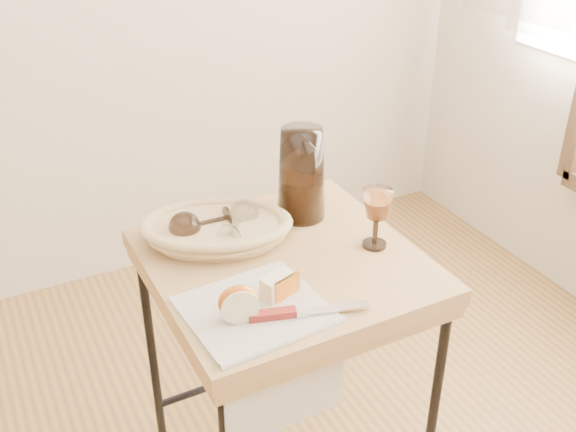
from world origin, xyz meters
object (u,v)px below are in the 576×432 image
pitcher (301,174)px  wine_goblet (376,218)px  table_knife (305,310)px  side_table (284,381)px  goblet_lying_b (238,223)px  apple_half (238,302)px  tea_towel (254,309)px  bread_basket (217,231)px  goblet_lying_a (203,223)px

pitcher → wine_goblet: 0.23m
table_knife → side_table: bearing=90.0°
goblet_lying_b → apple_half: size_ratio=1.44×
table_knife → goblet_lying_b: bearing=106.4°
side_table → pitcher: size_ratio=2.76×
tea_towel → side_table: bearing=41.8°
bread_basket → table_knife: size_ratio=1.30×
goblet_lying_a → goblet_lying_b: 0.08m
goblet_lying_a → pitcher: bearing=-176.4°
apple_half → goblet_lying_b: bearing=80.0°
side_table → apple_half: bearing=-138.5°
pitcher → apple_half: pitcher is taller
goblet_lying_b → apple_half: (-0.12, -0.28, -0.00)m
apple_half → table_knife: bearing=-9.3°
pitcher → goblet_lying_a: bearing=164.1°
tea_towel → goblet_lying_b: goblet_lying_b is taller
tea_towel → wine_goblet: (0.36, 0.10, 0.07)m
goblet_lying_b → wine_goblet: wine_goblet is taller
tea_towel → apple_half: 0.06m
pitcher → apple_half: size_ratio=3.35×
pitcher → bread_basket: bearing=167.6°
side_table → pitcher: (0.13, 0.16, 0.50)m
apple_half → table_knife: 0.14m
tea_towel → goblet_lying_b: 0.28m
tea_towel → goblet_lying_b: bearing=69.0°
table_knife → bread_basket: bearing=114.0°
goblet_lying_a → wine_goblet: wine_goblet is taller
apple_half → bread_basket: bearing=89.5°
tea_towel → bread_basket: size_ratio=0.86×
table_knife → goblet_lying_a: bearing=118.0°
wine_goblet → apple_half: bearing=-164.4°
goblet_lying_a → pitcher: 0.27m
bread_basket → pitcher: pitcher is taller
side_table → goblet_lying_a: size_ratio=6.16×
side_table → table_knife: (-0.06, -0.21, 0.40)m
bread_basket → apple_half: size_ratio=3.87×
side_table → goblet_lying_b: (-0.06, 0.12, 0.43)m
pitcher → table_knife: 0.43m
goblet_lying_a → goblet_lying_b: (0.07, -0.03, -0.00)m
side_table → table_knife: 0.45m
goblet_lying_a → bread_basket: bearing=155.4°
goblet_lying_a → apple_half: bearing=83.8°
side_table → tea_towel: (-0.14, -0.15, 0.38)m
tea_towel → pitcher: bearing=44.2°
pitcher → goblet_lying_b: bearing=174.4°
apple_half → table_knife: apple_half is taller
bread_basket → goblet_lying_b: goblet_lying_b is taller
bread_basket → goblet_lying_a: 0.04m
wine_goblet → table_knife: (-0.27, -0.16, -0.06)m
apple_half → tea_towel: bearing=32.3°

